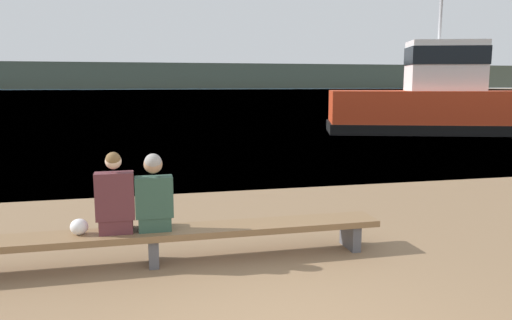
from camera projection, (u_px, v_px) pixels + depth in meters
The scene contains 7 objects.
water_surface at pixel (141, 91), 125.54m from camera, with size 240.00×240.00×0.00m, color #426B8E.
far_shoreline at pixel (139, 76), 185.08m from camera, with size 600.00×12.00×9.36m, color #424738.
bench_main at pixel (153, 237), 6.15m from camera, with size 5.85×0.53×0.43m.
person_left at pixel (115, 199), 5.98m from camera, with size 0.45×0.38×0.99m.
person_right at pixel (154, 197), 6.08m from camera, with size 0.45×0.39×0.96m.
shopping_bag at pixel (79, 227), 5.95m from camera, with size 0.21×0.20×0.19m.
tugboat_red at pixel (435, 104), 22.12m from camera, with size 9.69×5.87×6.05m.
Camera 1 is at (-1.10, -3.54, 2.23)m, focal length 35.00 mm.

